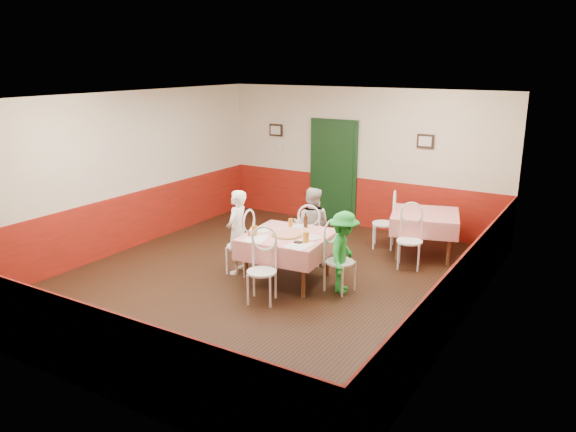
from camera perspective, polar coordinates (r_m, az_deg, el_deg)
The scene contains 39 objects.
floor at distance 8.81m, azimuth -2.20°, elevation -6.51°, with size 7.00×7.00×0.00m, color black.
ceiling at distance 8.18m, azimuth -2.41°, elevation 11.97°, with size 7.00×7.00×0.00m, color white.
back_wall at distance 11.41m, azimuth 7.47°, elevation 5.81°, with size 6.00×0.10×2.80m, color beige.
front_wall at distance 5.91m, azimuth -21.38°, elevation -4.44°, with size 6.00×0.10×2.80m, color beige.
left_wall at distance 10.32m, azimuth -16.39°, elevation 4.26°, with size 0.10×7.00×2.80m, color beige.
right_wall at distance 7.23m, azimuth 17.96°, elevation -0.55°, with size 0.10×7.00×2.80m, color beige.
wainscot_back at distance 11.58m, azimuth 7.29°, elevation 1.41°, with size 6.00×0.03×1.00m, color maroon.
wainscot_front at distance 6.27m, azimuth -20.44°, elevation -12.16°, with size 6.00×0.03×1.00m, color maroon.
wainscot_left at distance 10.51m, azimuth -15.96°, elevation -0.56°, with size 0.03×7.00×1.00m, color maroon.
wainscot_right at distance 7.52m, azimuth 17.28°, elevation -7.14°, with size 0.03×7.00×1.00m, color maroon.
door at distance 11.68m, azimuth 4.62°, elevation 4.37°, with size 0.96×0.06×2.10m, color black.
picture_left at distance 12.24m, azimuth -1.23°, elevation 8.72°, with size 0.32×0.03×0.26m, color black.
picture_right at distance 10.85m, azimuth 13.78°, elevation 7.39°, with size 0.32×0.03×0.26m, color black.
thermostat at distance 12.23m, azimuth -0.82°, elevation 7.06°, with size 0.10×0.03×0.10m, color white.
main_table at distance 8.63m, azimuth 0.00°, elevation -4.32°, with size 1.22×1.22×0.77m, color red.
second_table at distance 10.10m, azimuth 13.64°, elevation -1.79°, with size 1.12×1.12×0.77m, color red.
chair_left at distance 8.99m, azimuth -4.89°, elevation -3.05°, with size 0.42×0.42×0.90m, color white, non-canonical shape.
chair_right at distance 8.30m, azimuth 5.31°, elevation -4.68°, with size 0.42×0.42×0.90m, color white, non-canonical shape.
chair_far at distance 9.34m, azimuth 2.27°, elevation -2.28°, with size 0.42×0.42×0.90m, color white, non-canonical shape.
chair_near at distance 7.90m, azimuth -2.69°, elevation -5.70°, with size 0.42×0.42×0.90m, color white, non-canonical shape.
chair_second_a at distance 10.31m, azimuth 9.71°, elevation -0.77°, with size 0.42×0.42×0.90m, color white, non-canonical shape.
chair_second_b at distance 9.39m, azimuth 12.25°, elevation -2.54°, with size 0.42×0.42×0.90m, color white, non-canonical shape.
pizza at distance 8.45m, azimuth -0.12°, elevation -1.91°, with size 0.44×0.44×0.03m, color #B74723.
plate_left at distance 8.68m, azimuth -2.59°, elevation -1.49°, with size 0.25×0.25×0.01m, color white.
plate_right at distance 8.34m, azimuth 2.51°, elevation -2.22°, with size 0.25×0.25×0.01m, color white.
plate_far at distance 8.87m, azimuth 1.15°, elevation -1.10°, with size 0.25×0.25×0.01m, color white.
glass_a at distance 8.45m, azimuth -3.42°, elevation -1.50°, with size 0.08×0.08×0.15m, color #BF7219.
glass_b at distance 8.12m, azimuth 1.84°, elevation -2.18°, with size 0.08×0.08×0.15m, color #BF7219.
glass_c at distance 8.88m, azimuth 0.27°, elevation -0.69°, with size 0.07×0.07×0.13m, color #BF7219.
beer_bottle at distance 8.81m, azimuth 1.79°, elevation -0.52°, with size 0.06×0.06×0.22m, color #381C0A.
shaker_a at distance 8.33m, azimuth -3.68°, elevation -1.97°, with size 0.04×0.04×0.09m, color silver.
shaker_b at distance 8.25m, azimuth -3.68°, elevation -2.16°, with size 0.04×0.04×0.09m, color silver.
shaker_c at distance 8.42m, azimuth -3.99°, elevation -1.79°, with size 0.04×0.04×0.09m, color #B23319.
menu_left at distance 8.32m, azimuth -3.32°, elevation -2.31°, with size 0.30×0.40×0.00m, color white.
menu_right at distance 8.02m, azimuth 1.14°, elevation -2.97°, with size 0.30×0.40×0.00m, color white.
wallet at distance 8.12m, azimuth 1.04°, elevation -2.68°, with size 0.11×0.09×0.02m, color black.
diner_left at distance 8.94m, azimuth -5.20°, elevation -1.62°, with size 0.49×0.32×1.36m, color gray.
diner_far at distance 9.32m, azimuth 2.40°, elevation -1.01°, with size 0.63×0.49×1.30m, color gray.
diner_right at distance 8.23m, azimuth 5.67°, elevation -3.68°, with size 0.79×0.45×1.22m, color gray.
Camera 1 is at (4.51, -6.80, 3.32)m, focal length 35.00 mm.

